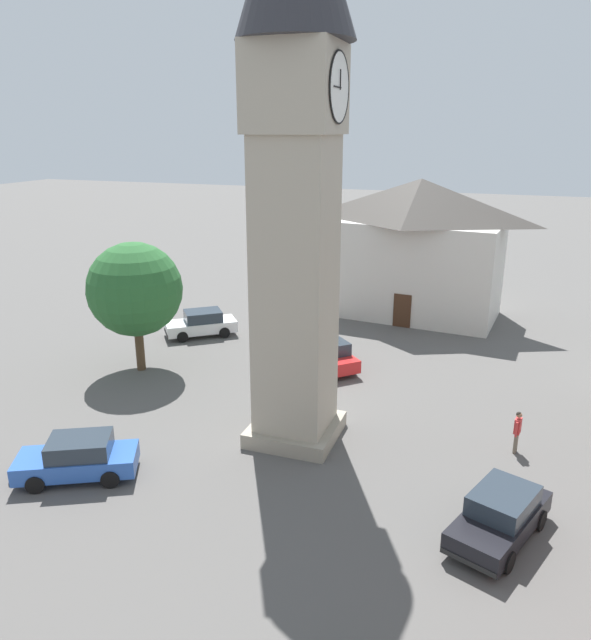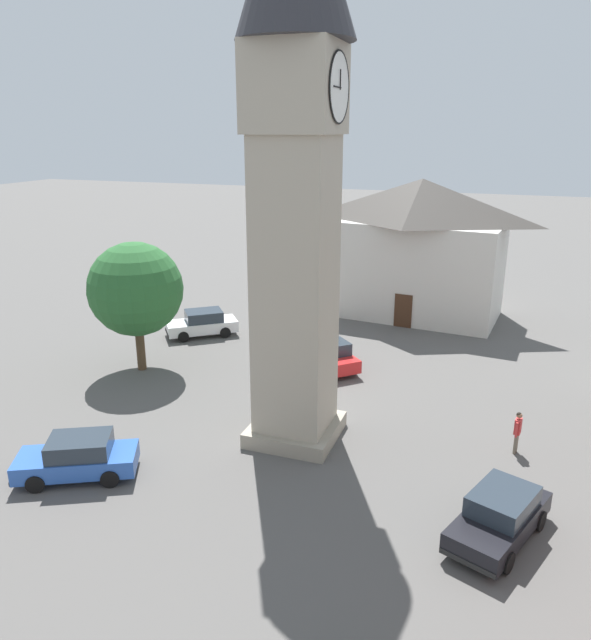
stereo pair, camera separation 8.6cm
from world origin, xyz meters
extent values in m
plane|color=#565451|center=(0.00, 0.00, 0.00)|extent=(200.00, 200.00, 0.00)
cube|color=gray|center=(0.00, 0.00, 0.30)|extent=(3.33, 3.33, 0.60)
cube|color=#ADA38E|center=(0.00, 0.00, 6.10)|extent=(2.66, 2.66, 11.00)
cube|color=#ADA38E|center=(0.00, 0.00, 13.07)|extent=(2.98, 2.98, 2.93)
cylinder|color=white|center=(0.00, 1.52, 13.07)|extent=(2.24, 0.04, 2.24)
torus|color=black|center=(0.00, 1.53, 13.07)|extent=(2.30, 0.06, 2.30)
cube|color=black|center=(0.00, 1.56, 13.31)|extent=(0.05, 0.02, 0.63)
cube|color=black|center=(0.34, 1.56, 13.07)|extent=(0.85, 0.02, 0.04)
cylinder|color=white|center=(0.00, -1.52, 13.07)|extent=(2.24, 0.04, 2.24)
torus|color=black|center=(0.00, -1.53, 13.07)|extent=(2.30, 0.06, 2.30)
cube|color=#2D5BB7|center=(5.36, -6.26, 0.59)|extent=(3.39, 4.42, 0.64)
cube|color=#28333D|center=(5.29, -6.12, 1.21)|extent=(2.35, 2.58, 0.64)
cylinder|color=black|center=(6.64, -6.98, 0.32)|extent=(0.49, 0.67, 0.64)
cylinder|color=black|center=(5.22, -7.72, 0.32)|extent=(0.49, 0.67, 0.64)
cylinder|color=black|center=(5.51, -4.80, 0.32)|extent=(0.49, 0.67, 0.64)
cylinder|color=black|center=(4.09, -5.53, 0.32)|extent=(0.49, 0.67, 0.64)
cube|color=black|center=(6.29, -8.05, 0.37)|extent=(1.54, 0.87, 0.16)
cube|color=white|center=(-9.62, -9.41, 0.59)|extent=(3.87, 4.27, 0.64)
cube|color=#28333D|center=(-9.71, -9.29, 1.21)|extent=(2.52, 2.62, 0.64)
cylinder|color=black|center=(-8.23, -9.88, 0.32)|extent=(0.57, 0.64, 0.64)
cylinder|color=black|center=(-9.49, -10.87, 0.32)|extent=(0.57, 0.64, 0.64)
cylinder|color=black|center=(-9.75, -7.95, 0.32)|extent=(0.57, 0.64, 0.64)
cylinder|color=black|center=(-11.01, -8.94, 0.32)|extent=(0.57, 0.64, 0.64)
cube|color=black|center=(-8.37, -11.00, 0.37)|extent=(1.38, 1.12, 0.16)
cube|color=red|center=(-7.45, -0.94, 0.59)|extent=(4.13, 4.08, 0.64)
cube|color=#28333D|center=(-7.35, -0.84, 1.21)|extent=(2.59, 2.58, 0.64)
cylinder|color=black|center=(-7.78, -2.38, 0.32)|extent=(0.61, 0.60, 0.64)
cylinder|color=black|center=(-8.89, -1.23, 0.32)|extent=(0.61, 0.60, 0.64)
cylinder|color=black|center=(-6.01, -0.66, 0.32)|extent=(0.61, 0.60, 0.64)
cylinder|color=black|center=(-7.13, 0.49, 0.32)|extent=(0.61, 0.60, 0.64)
cube|color=black|center=(-8.90, -2.35, 0.37)|extent=(1.25, 1.28, 0.16)
cube|color=black|center=(3.81, 7.85, 0.59)|extent=(4.44, 3.08, 0.64)
cube|color=#28333D|center=(3.67, 7.91, 1.21)|extent=(2.52, 2.22, 0.64)
cylinder|color=black|center=(5.25, 8.15, 0.32)|extent=(0.68, 0.44, 0.64)
cylinder|color=black|center=(4.66, 6.66, 0.32)|extent=(0.68, 0.44, 0.64)
cylinder|color=black|center=(2.96, 9.05, 0.32)|extent=(0.68, 0.44, 0.64)
cylinder|color=black|center=(2.37, 7.56, 0.32)|extent=(0.68, 0.44, 0.64)
cube|color=black|center=(5.69, 7.11, 0.37)|extent=(0.72, 1.59, 0.16)
cylinder|color=#706656|center=(-1.74, 8.33, 0.41)|extent=(0.13, 0.13, 0.82)
cylinder|color=#706656|center=(-1.56, 8.30, 0.41)|extent=(0.13, 0.13, 0.82)
cube|color=#D13838|center=(-1.65, 8.31, 1.12)|extent=(0.40, 0.29, 0.60)
cylinder|color=#D13838|center=(-1.88, 8.36, 1.07)|extent=(0.09, 0.09, 0.60)
cylinder|color=#D13838|center=(-1.42, 8.27, 1.07)|extent=(0.09, 0.09, 0.60)
sphere|color=#9E7051|center=(-1.65, 8.31, 1.57)|extent=(0.22, 0.22, 0.22)
sphere|color=black|center=(-1.65, 8.30, 1.59)|extent=(0.20, 0.20, 0.20)
cylinder|color=brown|center=(-3.93, -9.81, 1.31)|extent=(0.44, 0.44, 2.61)
sphere|color=#28602D|center=(-3.93, -9.81, 4.25)|extent=(4.67, 4.67, 4.67)
cube|color=beige|center=(-18.19, 1.85, 3.10)|extent=(6.84, 10.80, 6.21)
pyramid|color=#47423D|center=(-18.19, 1.85, 7.52)|extent=(7.19, 11.34, 2.63)
cube|color=#422819|center=(-15.27, 1.55, 1.05)|extent=(0.19, 1.10, 2.10)
camera|label=1|loc=(20.14, 7.19, 11.80)|focal=33.48mm
camera|label=2|loc=(20.11, 7.27, 11.80)|focal=33.48mm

